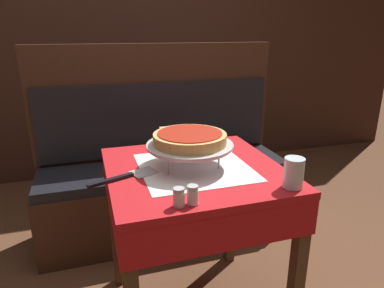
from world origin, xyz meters
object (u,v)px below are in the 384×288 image
at_px(napkin_holder, 170,136).
at_px(condiment_caddy, 169,95).
at_px(dining_table_front, 194,191).
at_px(deep_dish_pizza, 190,138).
at_px(dining_table_rear, 176,111).
at_px(pizza_pan_stand, 190,146).
at_px(pepper_shaker, 193,195).
at_px(booth_bench, 164,180).
at_px(water_glass_near, 294,173).
at_px(salt_shaker, 179,197).
at_px(pizza_server, 125,176).

bearing_deg(napkin_holder, condiment_caddy, 76.51).
xyz_separation_m(dining_table_front, deep_dish_pizza, (-0.02, 0.01, 0.24)).
relative_size(dining_table_rear, napkin_holder, 7.63).
height_order(pizza_pan_stand, napkin_holder, pizza_pan_stand).
bearing_deg(condiment_caddy, pepper_shaker, -101.34).
distance_m(booth_bench, pepper_shaker, 1.19).
bearing_deg(pepper_shaker, booth_bench, 82.40).
relative_size(napkin_holder, condiment_caddy, 0.63).
bearing_deg(water_glass_near, dining_table_rear, 88.54).
height_order(booth_bench, pizza_pan_stand, booth_bench).
bearing_deg(pepper_shaker, condiment_caddy, 78.66).
height_order(water_glass_near, salt_shaker, water_glass_near).
bearing_deg(napkin_holder, dining_table_rear, 73.84).
bearing_deg(napkin_holder, salt_shaker, -101.50).
distance_m(dining_table_front, pizza_server, 0.31).
height_order(pepper_shaker, condiment_caddy, condiment_caddy).
bearing_deg(pizza_pan_stand, dining_table_rear, 77.26).
bearing_deg(pizza_server, salt_shaker, -63.62).
bearing_deg(dining_table_rear, booth_bench, -110.99).
distance_m(pizza_server, salt_shaker, 0.32).
bearing_deg(pizza_pan_stand, condiment_caddy, 79.59).
xyz_separation_m(pizza_server, napkin_holder, (0.27, 0.34, 0.04)).
relative_size(salt_shaker, pepper_shaker, 0.97).
distance_m(booth_bench, pizza_server, 0.97).
relative_size(booth_bench, condiment_caddy, 10.15).
bearing_deg(water_glass_near, dining_table_front, 133.78).
bearing_deg(condiment_caddy, pizza_pan_stand, -100.41).
height_order(booth_bench, condiment_caddy, booth_bench).
distance_m(water_glass_near, salt_shaker, 0.44).
bearing_deg(pizza_server, napkin_holder, 51.95).
distance_m(dining_table_rear, deep_dish_pizza, 1.58).
relative_size(dining_table_front, condiment_caddy, 4.88).
distance_m(booth_bench, water_glass_near, 1.20).
distance_m(dining_table_front, condiment_caddy, 1.50).
xyz_separation_m(napkin_holder, condiment_caddy, (0.28, 1.16, -0.01)).
bearing_deg(dining_table_rear, napkin_holder, -106.16).
distance_m(dining_table_rear, pepper_shaker, 1.90).
xyz_separation_m(deep_dish_pizza, pizza_server, (-0.28, -0.04, -0.12)).
relative_size(booth_bench, salt_shaker, 25.14).
bearing_deg(dining_table_rear, dining_table_front, -102.10).
bearing_deg(napkin_holder, booth_bench, 81.97).
bearing_deg(condiment_caddy, dining_table_front, -99.75).
distance_m(water_glass_near, napkin_holder, 0.68).
bearing_deg(napkin_holder, pepper_shaker, -97.27).
bearing_deg(booth_bench, salt_shaker, -100.01).
bearing_deg(water_glass_near, napkin_holder, 116.70).
xyz_separation_m(pizza_pan_stand, salt_shaker, (-0.14, -0.32, -0.06)).
distance_m(pepper_shaker, napkin_holder, 0.63).
relative_size(booth_bench, pizza_pan_stand, 4.42).
bearing_deg(pepper_shaker, dining_table_rear, 76.77).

